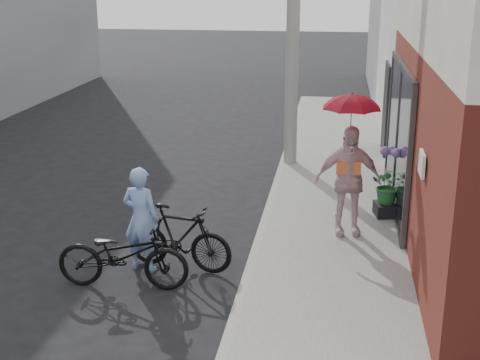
% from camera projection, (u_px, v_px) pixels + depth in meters
% --- Properties ---
extents(ground, '(80.00, 80.00, 0.00)m').
position_uv_depth(ground, '(177.00, 285.00, 9.20)').
color(ground, black).
rests_on(ground, ground).
extents(sidewalk, '(2.20, 24.00, 0.12)m').
position_uv_depth(sidewalk, '(333.00, 235.00, 10.77)').
color(sidewalk, gray).
rests_on(sidewalk, ground).
extents(curb, '(0.12, 24.00, 0.12)m').
position_uv_depth(curb, '(262.00, 231.00, 10.93)').
color(curb, '#9E9E99').
rests_on(curb, ground).
extents(utility_pole, '(0.28, 0.28, 7.00)m').
position_uv_depth(utility_pole, '(294.00, 3.00, 13.65)').
color(utility_pole, '#9E9E99').
rests_on(utility_pole, ground).
extents(officer, '(0.63, 0.49, 1.54)m').
position_uv_depth(officer, '(141.00, 219.00, 9.47)').
color(officer, '#7FA3E1').
rests_on(officer, ground).
extents(bike_left, '(1.83, 0.69, 0.95)m').
position_uv_depth(bike_left, '(123.00, 255.00, 9.01)').
color(bike_left, black).
rests_on(bike_left, ground).
extents(bike_right, '(1.67, 0.75, 0.97)m').
position_uv_depth(bike_right, '(179.00, 238.00, 9.57)').
color(bike_right, black).
rests_on(bike_right, ground).
extents(kimono_woman, '(1.09, 0.61, 1.76)m').
position_uv_depth(kimono_woman, '(348.00, 180.00, 10.45)').
color(kimono_woman, beige).
rests_on(kimono_woman, sidewalk).
extents(parasol, '(0.87, 0.87, 0.76)m').
position_uv_depth(parasol, '(352.00, 101.00, 10.07)').
color(parasol, red).
rests_on(parasol, kimono_woman).
extents(planter, '(0.48, 0.48, 0.22)m').
position_uv_depth(planter, '(387.00, 209.00, 11.44)').
color(planter, black).
rests_on(planter, sidewalk).
extents(potted_plant, '(0.58, 0.51, 0.65)m').
position_uv_depth(potted_plant, '(389.00, 185.00, 11.31)').
color(potted_plant, '#27612F').
rests_on(potted_plant, planter).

